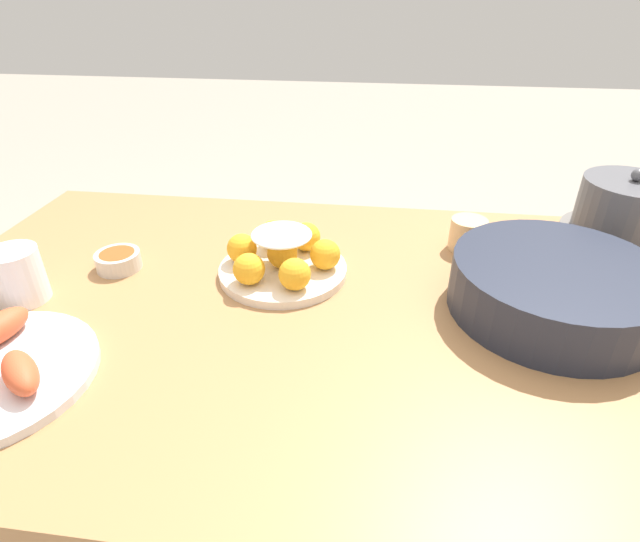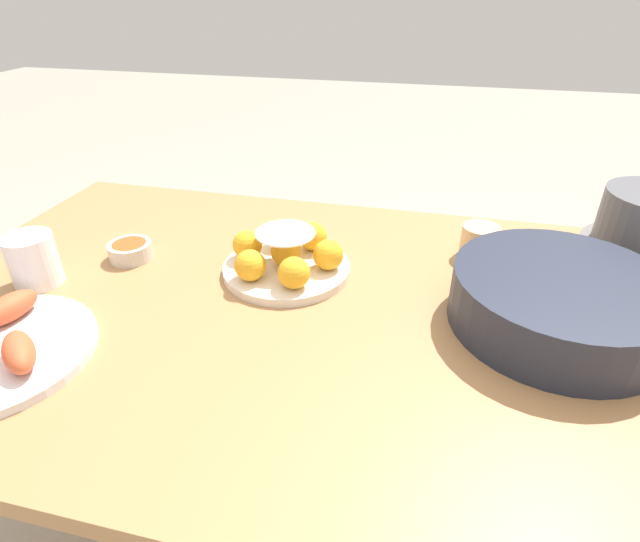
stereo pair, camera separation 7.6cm
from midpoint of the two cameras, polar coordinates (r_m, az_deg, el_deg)
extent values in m
cylinder|color=#A87547|center=(1.57, -24.39, -5.22)|extent=(0.06, 0.06, 0.69)
cube|color=#A87547|center=(0.84, 2.09, -5.29)|extent=(1.56, 0.86, 0.03)
cylinder|color=silver|center=(0.93, -6.58, 0.04)|extent=(0.24, 0.24, 0.02)
sphere|color=#F4A823|center=(0.90, -1.81, 1.85)|extent=(0.06, 0.06, 0.06)
sphere|color=#F4A823|center=(0.96, -3.86, 3.88)|extent=(0.06, 0.06, 0.06)
sphere|color=#F4A823|center=(0.98, -7.59, 4.08)|extent=(0.06, 0.06, 0.06)
sphere|color=#F4A823|center=(0.94, -11.21, 2.48)|extent=(0.06, 0.06, 0.06)
sphere|color=#F4A823|center=(0.87, -10.61, 0.16)|extent=(0.06, 0.06, 0.06)
sphere|color=#F4A823|center=(0.84, -5.48, -0.44)|extent=(0.06, 0.06, 0.06)
ellipsoid|color=white|center=(0.89, -6.85, 4.08)|extent=(0.11, 0.11, 0.02)
sphere|color=#F4A823|center=(0.91, -6.71, 1.98)|extent=(0.06, 0.06, 0.06)
cylinder|color=#232838|center=(0.87, 23.01, -1.84)|extent=(0.33, 0.33, 0.09)
cylinder|color=brown|center=(0.85, 23.53, 0.33)|extent=(0.27, 0.27, 0.01)
cylinder|color=beige|center=(1.02, -24.04, 1.03)|extent=(0.08, 0.08, 0.03)
cylinder|color=#9E4C1E|center=(1.02, -24.20, 1.68)|extent=(0.06, 0.06, 0.01)
ellipsoid|color=#D1512D|center=(0.79, -33.52, -9.76)|extent=(0.10, 0.09, 0.04)
ellipsoid|color=#D1512D|center=(0.89, -34.88, -5.40)|extent=(0.06, 0.10, 0.04)
cylinder|color=white|center=(0.99, -33.19, -0.51)|extent=(0.08, 0.08, 0.09)
cylinder|color=#DBB27F|center=(1.03, 14.52, 4.03)|extent=(0.07, 0.07, 0.06)
cylinder|color=#66605B|center=(1.15, 29.16, 3.10)|extent=(0.22, 0.22, 0.04)
cylinder|color=#515156|center=(1.12, 30.08, 6.34)|extent=(0.18, 0.18, 0.10)
sphere|color=#515156|center=(1.10, 30.95, 9.36)|extent=(0.02, 0.02, 0.02)
camera|label=1|loc=(0.04, -92.53, -1.51)|focal=28.00mm
camera|label=2|loc=(0.04, 87.47, 1.51)|focal=28.00mm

